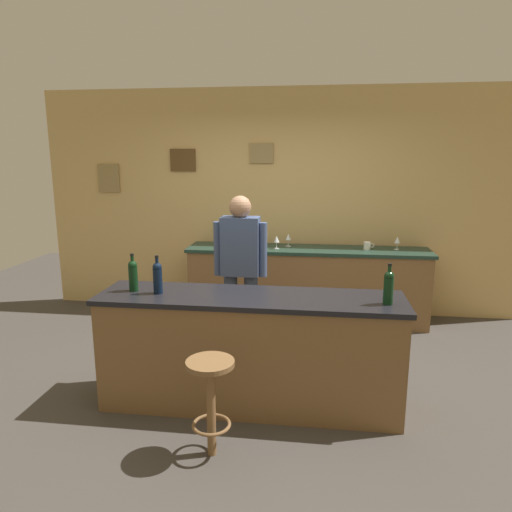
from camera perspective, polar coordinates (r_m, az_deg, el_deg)
ground_plane at (r=4.33m, az=0.07°, el=-15.03°), size 10.00×10.00×0.00m
back_wall at (r=5.90m, az=2.57°, el=6.57°), size 6.00×0.09×2.80m
bar_counter at (r=3.77m, az=-0.73°, el=-11.55°), size 2.39×0.60×0.92m
side_counter at (r=5.68m, az=6.26°, el=-3.49°), size 2.88×0.56×0.90m
bartender at (r=4.46m, az=-1.91°, el=-1.35°), size 0.52×0.21×1.62m
bar_stool at (r=3.19m, az=-5.59°, el=-16.29°), size 0.32×0.32×0.68m
wine_bottle_a at (r=3.83m, az=-14.89°, el=-2.20°), size 0.07×0.07×0.31m
wine_bottle_b at (r=3.71m, az=-12.01°, el=-2.49°), size 0.07×0.07×0.31m
wine_bottle_c at (r=3.50m, az=15.99°, el=-3.59°), size 0.07×0.07×0.31m
wine_glass_a at (r=5.50m, az=2.54°, el=2.03°), size 0.07×0.07×0.16m
wine_glass_b at (r=5.65m, az=4.00°, el=2.30°), size 0.07×0.07×0.16m
wine_glass_c at (r=5.69m, az=16.99°, el=1.84°), size 0.07×0.07×0.16m
coffee_mug at (r=5.61m, az=13.52°, el=1.25°), size 0.12×0.08×0.09m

